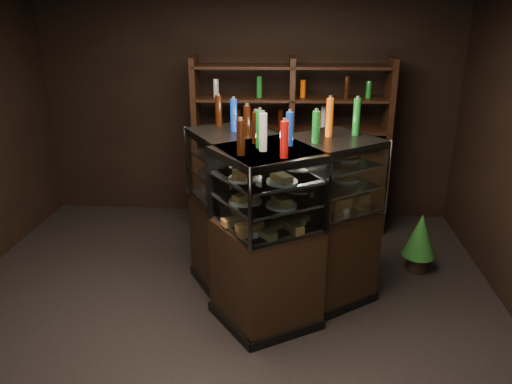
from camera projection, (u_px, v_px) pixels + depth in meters
The scene contains 7 objects.
ground at pixel (219, 325), 4.19m from camera, with size 5.00×5.00×0.00m, color black.
room_shell at pixel (212, 92), 3.51m from camera, with size 5.02×5.02×3.01m.
display_case at pixel (273, 252), 4.34m from camera, with size 1.80×1.54×1.50m.
food_display at pixel (274, 186), 4.12m from camera, with size 1.37×1.16×0.46m.
bottles_top at pixel (275, 124), 3.95m from camera, with size 1.19×1.02×0.30m.
potted_conifer at pixel (421, 234), 4.93m from camera, with size 0.32×0.32×0.69m.
back_shelving at pixel (290, 179), 5.85m from camera, with size 2.22×0.52×2.00m.
Camera 1 is at (0.60, -3.50, 2.51)m, focal length 35.00 mm.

